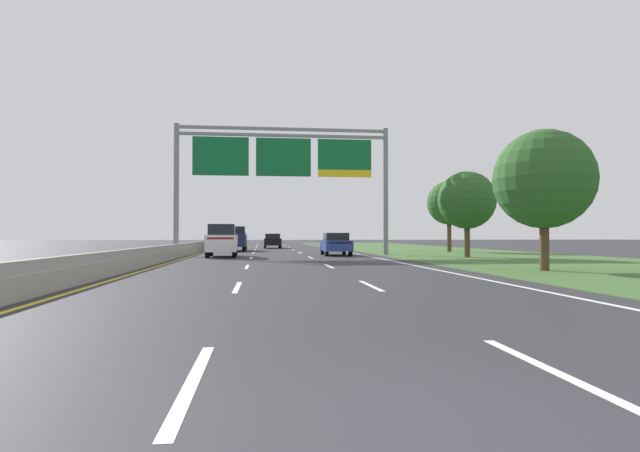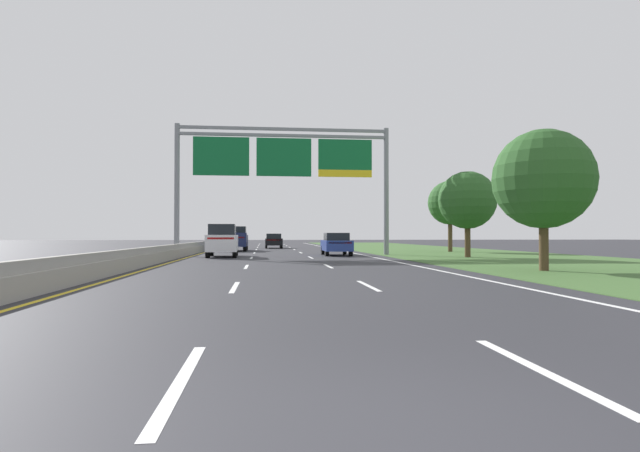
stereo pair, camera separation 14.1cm
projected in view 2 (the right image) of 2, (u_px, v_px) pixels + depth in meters
ground_plane at (278, 254)px, 38.46m from camera, size 220.00×220.00×0.00m
lane_striping at (279, 254)px, 38.01m from camera, size 11.96×106.00×0.01m
grass_verge_right at (457, 253)px, 39.97m from camera, size 14.00×110.00×0.02m
median_barrier_concrete at (189, 249)px, 37.76m from camera, size 0.60×110.00×0.85m
overhead_sign_gantry at (284, 163)px, 35.84m from camera, size 15.06×0.42×9.11m
pickup_truck_navy at (236, 239)px, 45.91m from camera, size 2.01×5.41×2.20m
car_white_left_lane_suv at (223, 240)px, 33.22m from camera, size 2.04×4.75×2.11m
car_blue_right_lane_sedan at (336, 244)px, 35.70m from camera, size 1.91×4.44×1.57m
car_black_centre_lane_sedan at (274, 241)px, 55.24m from camera, size 1.82×4.40×1.57m
roadside_tree_near at (543, 179)px, 20.18m from camera, size 3.93×3.93×5.61m
roadside_tree_mid at (467, 200)px, 32.50m from camera, size 3.68×3.68×5.49m
roadside_tree_far at (450, 203)px, 43.02m from camera, size 3.70×3.70×6.00m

